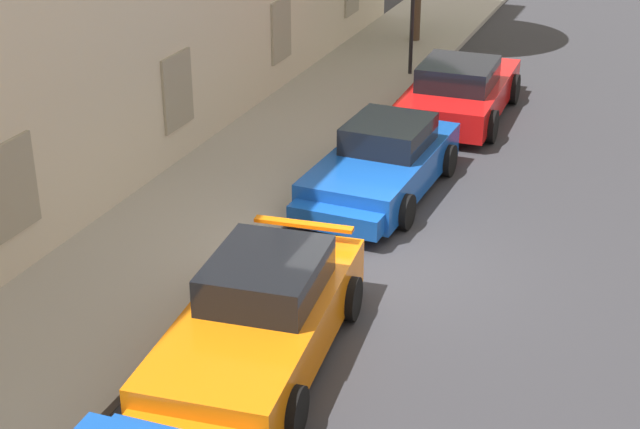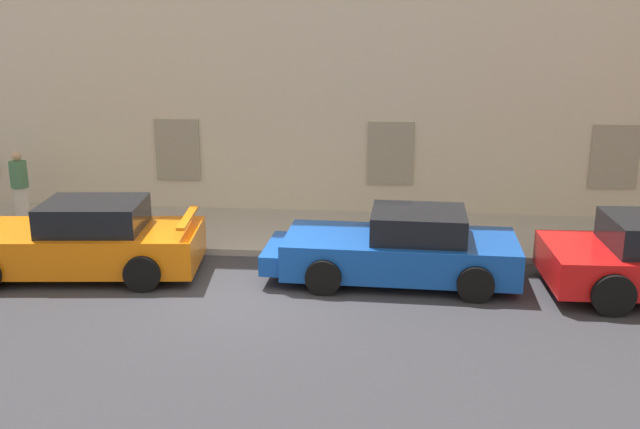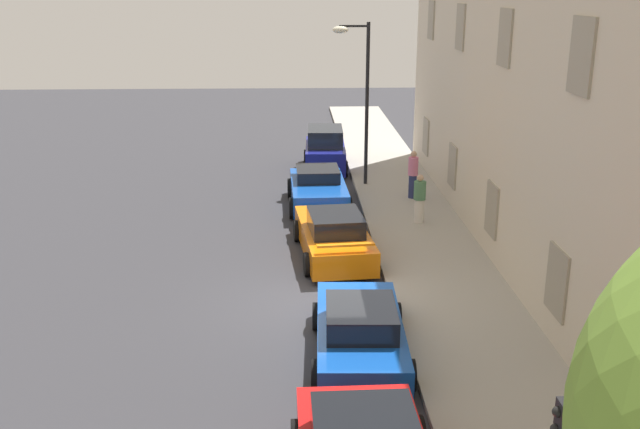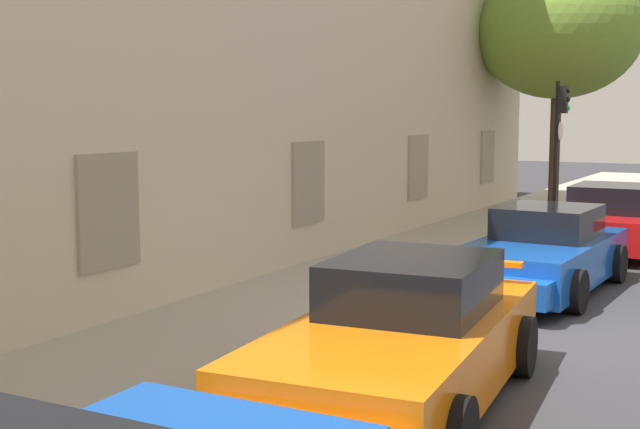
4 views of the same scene
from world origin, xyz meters
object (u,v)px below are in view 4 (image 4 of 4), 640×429
Objects in this scene: sportscar_white_middle at (539,256)px; traffic_light at (560,127)px; sportscar_yellow_flank at (397,348)px; sportscar_tail_end at (618,220)px; tree_midblock at (558,32)px.

traffic_light reaches higher than sportscar_white_middle.
sportscar_tail_end is (11.24, -0.10, 0.01)m from sportscar_yellow_flank.
sportscar_yellow_flank is 0.75× the size of tree_midblock.
sportscar_white_middle is 0.94× the size of sportscar_tail_end.
sportscar_tail_end is at bearing -141.97° from traffic_light.
traffic_light is at bearing 38.03° from sportscar_tail_end.
tree_midblock is (5.69, 2.76, 4.47)m from sportscar_tail_end.
sportscar_white_middle is (6.10, 0.23, -0.03)m from sportscar_yellow_flank.
sportscar_yellow_flank is at bearing -177.84° from sportscar_white_middle.
tree_midblock is 4.31m from traffic_light.
sportscar_tail_end is 0.73× the size of tree_midblock.
sportscar_white_middle is 0.69× the size of tree_midblock.
sportscar_white_middle is at bearing -168.58° from traffic_light.
traffic_light is (13.59, 1.74, 1.91)m from sportscar_yellow_flank.
sportscar_yellow_flank is 13.83m from traffic_light.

